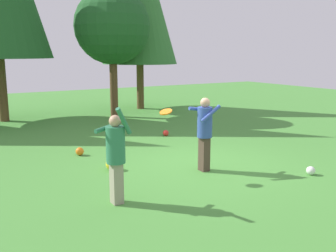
{
  "coord_description": "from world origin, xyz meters",
  "views": [
    {
      "loc": [
        -5.12,
        -7.2,
        2.68
      ],
      "look_at": [
        -0.81,
        0.03,
        1.05
      ],
      "focal_mm": 40.48,
      "sensor_mm": 36.0,
      "label": 1
    }
  ],
  "objects_px": {
    "person_thrower": "(116,152)",
    "ball_white": "(311,171)",
    "ball_orange": "(80,151)",
    "ball_red": "(166,133)",
    "ball_yellow": "(112,164)",
    "frisbee": "(166,112)",
    "tree_center": "(112,27)",
    "person_catcher": "(205,128)"
  },
  "relations": [
    {
      "from": "ball_orange",
      "to": "ball_white",
      "type": "bearing_deg",
      "value": -47.27
    },
    {
      "from": "frisbee",
      "to": "ball_orange",
      "type": "bearing_deg",
      "value": 109.78
    },
    {
      "from": "frisbee",
      "to": "ball_yellow",
      "type": "height_order",
      "value": "frisbee"
    },
    {
      "from": "person_thrower",
      "to": "ball_yellow",
      "type": "distance_m",
      "value": 2.17
    },
    {
      "from": "person_thrower",
      "to": "ball_red",
      "type": "height_order",
      "value": "person_thrower"
    },
    {
      "from": "person_thrower",
      "to": "ball_white",
      "type": "bearing_deg",
      "value": -35.63
    },
    {
      "from": "tree_center",
      "to": "ball_orange",
      "type": "bearing_deg",
      "value": -121.41
    },
    {
      "from": "person_catcher",
      "to": "tree_center",
      "type": "relative_size",
      "value": 0.32
    },
    {
      "from": "ball_red",
      "to": "ball_yellow",
      "type": "distance_m",
      "value": 3.87
    },
    {
      "from": "person_thrower",
      "to": "ball_white",
      "type": "relative_size",
      "value": 9.17
    },
    {
      "from": "ball_orange",
      "to": "tree_center",
      "type": "height_order",
      "value": "tree_center"
    },
    {
      "from": "person_thrower",
      "to": "ball_yellow",
      "type": "relative_size",
      "value": 6.43
    },
    {
      "from": "ball_red",
      "to": "ball_yellow",
      "type": "bearing_deg",
      "value": -139.37
    },
    {
      "from": "ball_yellow",
      "to": "ball_white",
      "type": "height_order",
      "value": "ball_yellow"
    },
    {
      "from": "person_catcher",
      "to": "ball_yellow",
      "type": "xyz_separation_m",
      "value": [
        -1.82,
        1.13,
        -0.87
      ]
    },
    {
      "from": "person_thrower",
      "to": "tree_center",
      "type": "relative_size",
      "value": 0.34
    },
    {
      "from": "frisbee",
      "to": "tree_center",
      "type": "distance_m",
      "value": 8.71
    },
    {
      "from": "frisbee",
      "to": "ball_red",
      "type": "distance_m",
      "value": 4.49
    },
    {
      "from": "ball_red",
      "to": "tree_center",
      "type": "distance_m",
      "value": 5.72
    },
    {
      "from": "person_catcher",
      "to": "ball_yellow",
      "type": "bearing_deg",
      "value": -34.16
    },
    {
      "from": "frisbee",
      "to": "ball_red",
      "type": "bearing_deg",
      "value": 59.59
    },
    {
      "from": "ball_red",
      "to": "tree_center",
      "type": "height_order",
      "value": "tree_center"
    },
    {
      "from": "person_catcher",
      "to": "frisbee",
      "type": "xyz_separation_m",
      "value": [
        -1.05,
        -0.04,
        0.46
      ]
    },
    {
      "from": "ball_orange",
      "to": "ball_red",
      "type": "bearing_deg",
      "value": 15.63
    },
    {
      "from": "person_thrower",
      "to": "ball_white",
      "type": "distance_m",
      "value": 4.5
    },
    {
      "from": "person_catcher",
      "to": "frisbee",
      "type": "bearing_deg",
      "value": 0.0
    },
    {
      "from": "ball_red",
      "to": "ball_orange",
      "type": "bearing_deg",
      "value": -164.37
    },
    {
      "from": "person_thrower",
      "to": "ball_red",
      "type": "relative_size",
      "value": 9.05
    },
    {
      "from": "person_thrower",
      "to": "ball_white",
      "type": "height_order",
      "value": "person_thrower"
    },
    {
      "from": "person_thrower",
      "to": "ball_orange",
      "type": "distance_m",
      "value": 3.65
    },
    {
      "from": "person_catcher",
      "to": "ball_white",
      "type": "height_order",
      "value": "person_catcher"
    },
    {
      "from": "ball_orange",
      "to": "frisbee",
      "type": "bearing_deg",
      "value": -70.22
    },
    {
      "from": "ball_white",
      "to": "ball_red",
      "type": "bearing_deg",
      "value": 98.22
    },
    {
      "from": "ball_red",
      "to": "ball_yellow",
      "type": "height_order",
      "value": "ball_yellow"
    },
    {
      "from": "frisbee",
      "to": "ball_white",
      "type": "bearing_deg",
      "value": -26.28
    },
    {
      "from": "person_thrower",
      "to": "ball_orange",
      "type": "xyz_separation_m",
      "value": [
        0.44,
        3.52,
        -0.86
      ]
    },
    {
      "from": "person_thrower",
      "to": "tree_center",
      "type": "distance_m",
      "value": 9.96
    },
    {
      "from": "frisbee",
      "to": "ball_red",
      "type": "height_order",
      "value": "frisbee"
    },
    {
      "from": "ball_yellow",
      "to": "tree_center",
      "type": "bearing_deg",
      "value": 66.6
    },
    {
      "from": "ball_yellow",
      "to": "ball_white",
      "type": "distance_m",
      "value": 4.51
    },
    {
      "from": "ball_red",
      "to": "person_catcher",
      "type": "bearing_deg",
      "value": -107.06
    },
    {
      "from": "frisbee",
      "to": "tree_center",
      "type": "xyz_separation_m",
      "value": [
        2.23,
        8.11,
        2.26
      ]
    }
  ]
}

